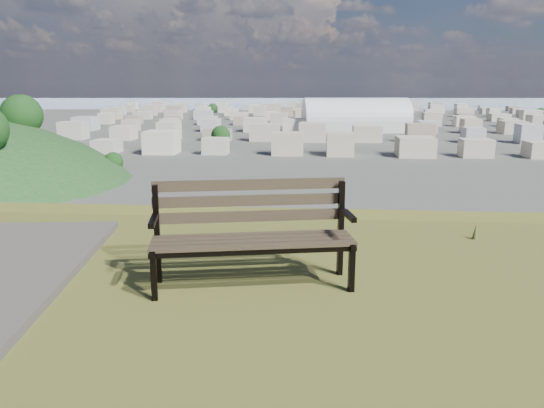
{
  "coord_description": "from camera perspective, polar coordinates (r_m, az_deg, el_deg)",
  "views": [
    {
      "loc": [
        0.55,
        -2.86,
        26.76
      ],
      "look_at": [
        0.01,
        3.52,
        25.3
      ],
      "focal_mm": 35.0,
      "sensor_mm": 36.0,
      "label": 1
    }
  ],
  "objects": [
    {
      "name": "grass_tufts",
      "position": [
        3.17,
        -10.43,
        -18.59
      ],
      "size": [
        12.49,
        6.88,
        0.28
      ],
      "color": "brown",
      "rests_on": "hilltop_mesa"
    },
    {
      "name": "city_trees",
      "position": [
        323.73,
        0.01,
        8.94
      ],
      "size": [
        406.52,
        387.2,
        9.98
      ],
      "color": "#382B1C",
      "rests_on": "ground"
    },
    {
      "name": "arena",
      "position": [
        308.29,
        8.94,
        8.79
      ],
      "size": [
        62.15,
        33.61,
        24.93
      ],
      "rotation": [
        0.0,
        0.0,
        0.15
      ],
      "color": "silver",
      "rests_on": "ground"
    },
    {
      "name": "city_blocks",
      "position": [
        397.99,
        4.78,
        9.43
      ],
      "size": [
        395.0,
        361.0,
        7.0
      ],
      "color": "beige",
      "rests_on": "ground"
    },
    {
      "name": "far_hills",
      "position": [
        1407.13,
        2.35,
        12.76
      ],
      "size": [
        2050.0,
        340.0,
        60.0
      ],
      "color": "#9EB1C4",
      "rests_on": "ground"
    },
    {
      "name": "bay_water",
      "position": [
        903.26,
        4.85,
        11.08
      ],
      "size": [
        2400.0,
        700.0,
        0.12
      ],
      "primitive_type": "cube",
      "color": "#9BACC5",
      "rests_on": "ground"
    },
    {
      "name": "park_bench",
      "position": [
        4.68,
        -2.19,
        -2.57
      ],
      "size": [
        1.82,
        0.89,
        0.91
      ],
      "rotation": [
        0.0,
        0.0,
        0.2
      ],
      "color": "#423726",
      "rests_on": "hilltop_mesa"
    }
  ]
}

